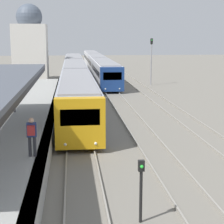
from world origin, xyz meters
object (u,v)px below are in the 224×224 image
at_px(person_on_platform, 32,134).
at_px(train_near, 75,74).
at_px(train_far, 97,63).
at_px(signal_post_near, 141,185).
at_px(signal_mast_far, 151,56).

bearing_deg(person_on_platform, train_near, 85.83).
xyz_separation_m(train_far, signal_post_near, (-2.14, -52.33, -0.35)).
distance_m(person_on_platform, train_near, 28.66).
distance_m(train_far, signal_post_near, 52.37).
height_order(person_on_platform, signal_post_near, person_on_platform).
relative_size(person_on_platform, train_far, 0.03).
distance_m(person_on_platform, signal_mast_far, 32.84).
distance_m(train_near, train_far, 19.89).
xyz_separation_m(person_on_platform, signal_mast_far, (11.60, 30.68, 1.59)).
height_order(train_near, signal_post_near, train_near).
bearing_deg(signal_post_near, train_far, 87.66).
bearing_deg(train_far, signal_mast_far, -72.09).
xyz_separation_m(train_near, signal_mast_far, (9.52, 2.10, 1.89)).
relative_size(person_on_platform, signal_mast_far, 0.29).
bearing_deg(train_near, person_on_platform, -94.17).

